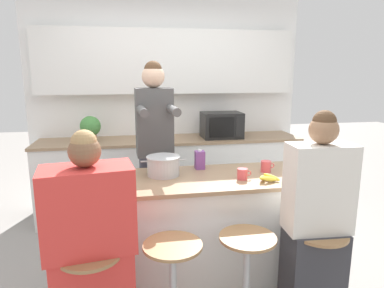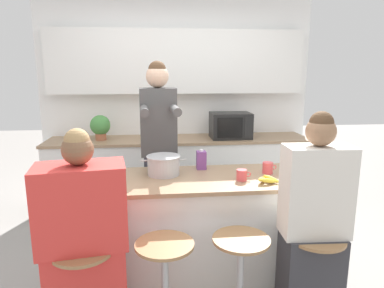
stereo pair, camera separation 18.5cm
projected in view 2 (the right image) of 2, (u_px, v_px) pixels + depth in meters
ground_plane at (193, 283)px, 2.82m from camera, size 16.00×16.00×0.00m
wall_back at (177, 85)px, 4.21m from camera, size 3.32×0.22×2.70m
back_counter at (180, 176)px, 4.16m from camera, size 3.08×0.60×0.93m
kitchen_island at (193, 232)px, 2.72m from camera, size 1.79×0.68×0.91m
bar_stool_center_right at (240, 284)px, 2.19m from camera, size 0.38×0.38×0.69m
bar_stool_rightmost at (313, 282)px, 2.22m from camera, size 0.38×0.38×0.69m
person_cooking at (159, 159)px, 3.16m from camera, size 0.35×0.57×1.80m
person_wrapped_blanket at (85, 252)px, 2.04m from camera, size 0.54×0.35×1.40m
person_seated_near at (313, 237)px, 2.19m from camera, size 0.42×0.28×1.48m
cooking_pot at (164, 165)px, 2.69m from camera, size 0.35×0.27×0.15m
fruit_bowl at (104, 179)px, 2.49m from camera, size 0.24×0.24×0.06m
coffee_cup_near at (268, 168)px, 2.73m from camera, size 0.11×0.08×0.09m
coffee_cup_far at (242, 175)px, 2.55m from camera, size 0.11×0.08×0.08m
banana_bunch at (267, 180)px, 2.49m from camera, size 0.18×0.13×0.06m
juice_carton at (201, 160)px, 2.85m from camera, size 0.08×0.08×0.17m
microwave at (230, 125)px, 4.06m from camera, size 0.47×0.35×0.30m
potted_plant at (100, 126)px, 3.94m from camera, size 0.23×0.23×0.29m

